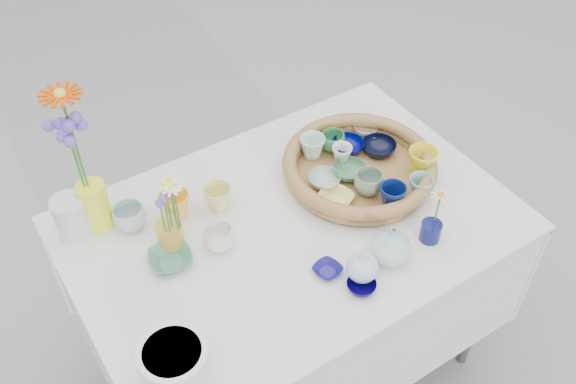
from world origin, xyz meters
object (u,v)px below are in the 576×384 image
wicker_tray (359,167)px  tall_vase_yellow (95,205)px  display_table (291,361)px  bud_vase_seafoam (392,244)px

wicker_tray → tall_vase_yellow: bearing=161.9°
display_table → bud_vase_seafoam: bearing=-60.0°
display_table → bud_vase_seafoam: (0.15, -0.26, 0.82)m
tall_vase_yellow → bud_vase_seafoam: bearing=-41.9°
wicker_tray → display_table: bearing=-169.9°
display_table → wicker_tray: bearing=10.1°
display_table → tall_vase_yellow: tall_vase_yellow is taller
bud_vase_seafoam → tall_vase_yellow: tall_vase_yellow is taller
display_table → bud_vase_seafoam: bud_vase_seafoam is taller
tall_vase_yellow → display_table: bearing=-32.2°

